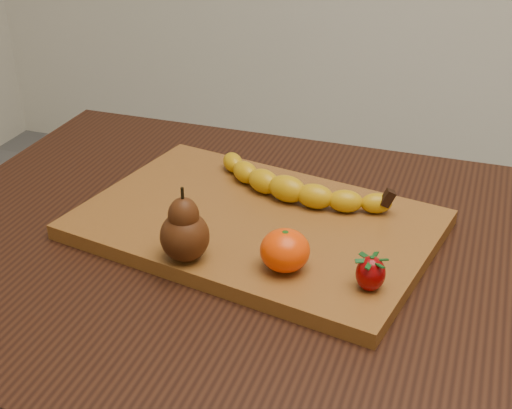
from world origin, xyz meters
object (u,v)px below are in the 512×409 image
(cutting_board, at_px, (256,225))
(pear, at_px, (184,224))
(table, at_px, (285,312))
(mandarin, at_px, (285,250))

(cutting_board, xyz_separation_m, pear, (-0.05, -0.12, 0.06))
(table, height_order, mandarin, mandarin)
(pear, bearing_deg, cutting_board, 67.89)
(cutting_board, distance_m, mandarin, 0.13)
(mandarin, bearing_deg, cutting_board, 124.71)
(mandarin, bearing_deg, table, 104.75)
(cutting_board, xyz_separation_m, mandarin, (0.07, -0.10, 0.03))
(table, bearing_deg, pear, -139.08)
(table, relative_size, pear, 10.90)
(cutting_board, height_order, pear, pear)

